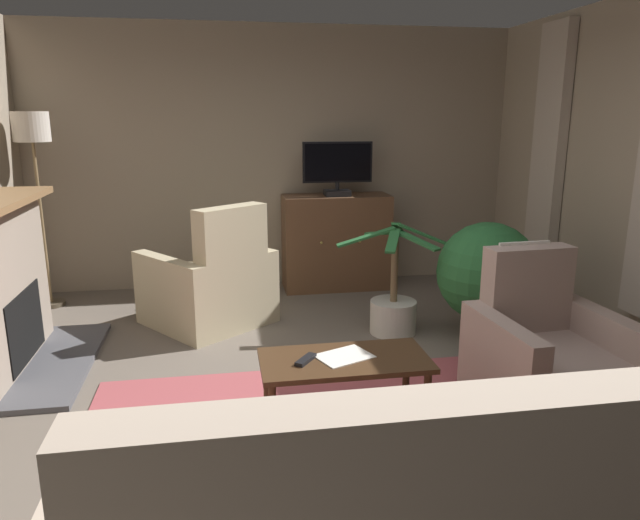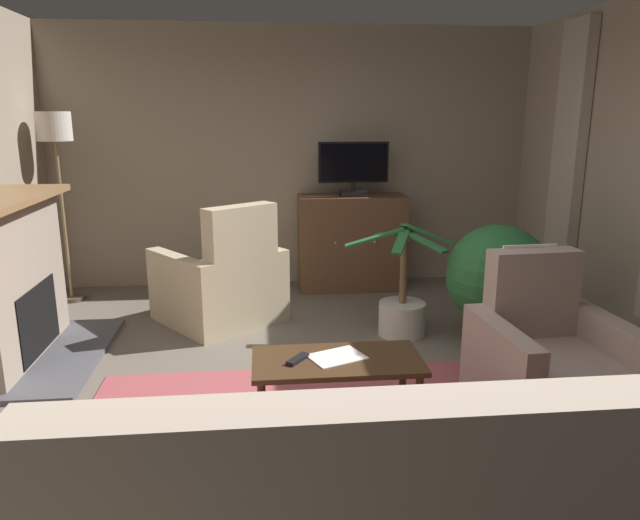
{
  "view_description": "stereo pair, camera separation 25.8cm",
  "coord_description": "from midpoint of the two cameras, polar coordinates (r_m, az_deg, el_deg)",
  "views": [
    {
      "loc": [
        -0.61,
        -3.36,
        1.83
      ],
      "look_at": [
        0.02,
        0.3,
        0.9
      ],
      "focal_mm": 32.84,
      "sensor_mm": 36.0,
      "label": 1
    },
    {
      "loc": [
        -0.35,
        -3.39,
        1.83
      ],
      "look_at": [
        0.02,
        0.3,
        0.9
      ],
      "focal_mm": 32.84,
      "sensor_mm": 36.0,
      "label": 2
    }
  ],
  "objects": [
    {
      "name": "ground_plane",
      "position": [
        3.88,
        2.08,
        -14.43
      ],
      "size": [
        5.69,
        6.46,
        0.04
      ],
      "primitive_type": "cube",
      "color": "#665B51"
    },
    {
      "name": "wall_back",
      "position": [
        6.39,
        -1.48,
        9.87
      ],
      "size": [
        5.69,
        0.1,
        2.73
      ],
      "primitive_type": "cube",
      "color": "gray",
      "rests_on": "ground_plane"
    },
    {
      "name": "curtain_panel_far",
      "position": [
        5.99,
        24.25,
        9.7
      ],
      "size": [
        0.1,
        0.44,
        2.29
      ],
      "primitive_type": "cube",
      "color": "#B2A393"
    },
    {
      "name": "rug_central",
      "position": [
        3.6,
        0.6,
        -16.4
      ],
      "size": [
        2.7,
        1.78,
        0.01
      ],
      "primitive_type": "cube",
      "color": "#9E474C",
      "rests_on": "ground_plane"
    },
    {
      "name": "fireplace",
      "position": [
        4.86,
        -27.15,
        -2.13
      ],
      "size": [
        0.96,
        1.53,
        1.26
      ],
      "color": "#4C4C51",
      "rests_on": "ground_plane"
    },
    {
      "name": "tv_cabinet",
      "position": [
        6.25,
        4.27,
        1.53
      ],
      "size": [
        1.12,
        0.49,
        1.0
      ],
      "color": "#402A1C",
      "rests_on": "ground_plane"
    },
    {
      "name": "television",
      "position": [
        6.07,
        4.5,
        9.0
      ],
      "size": [
        0.72,
        0.2,
        0.55
      ],
      "color": "black",
      "rests_on": "tv_cabinet"
    },
    {
      "name": "coffee_table",
      "position": [
        3.4,
        3.89,
        -10.57
      ],
      "size": [
        0.97,
        0.48,
        0.48
      ],
      "color": "#422B19",
      "rests_on": "ground_plane"
    },
    {
      "name": "tv_remote",
      "position": [
        3.34,
        0.05,
        -9.67
      ],
      "size": [
        0.14,
        0.17,
        0.02
      ],
      "primitive_type": "cube",
      "rotation": [
        0.0,
        0.0,
        0.92
      ],
      "color": "black",
      "rests_on": "coffee_table"
    },
    {
      "name": "folded_newspaper",
      "position": [
        3.39,
        3.87,
        -9.42
      ],
      "size": [
        0.36,
        0.32,
        0.01
      ],
      "primitive_type": "cube",
      "rotation": [
        0.0,
        0.0,
        0.4
      ],
      "color": "silver",
      "rests_on": "coffee_table"
    },
    {
      "name": "armchair_facing_sofa",
      "position": [
        5.3,
        -8.17,
        -2.41
      ],
      "size": [
        1.28,
        1.28,
        1.09
      ],
      "color": "tan",
      "rests_on": "ground_plane"
    },
    {
      "name": "armchair_by_fireplace",
      "position": [
        4.0,
        23.18,
        -9.35
      ],
      "size": [
        0.89,
        0.89,
        1.0
      ],
      "color": "#A3897F",
      "rests_on": "ground_plane"
    },
    {
      "name": "potted_plant_leafy_by_curtain",
      "position": [
        5.03,
        9.5,
        -4.85
      ],
      "size": [
        1.0,
        0.87,
        0.96
      ],
      "color": "beige",
      "rests_on": "ground_plane"
    },
    {
      "name": "potted_plant_tall_palm_by_window",
      "position": [
        4.9,
        18.36,
        -1.68
      ],
      "size": [
        0.82,
        0.82,
        0.99
      ],
      "color": "beige",
      "rests_on": "ground_plane"
    },
    {
      "name": "floor_lamp",
      "position": [
        6.13,
        -23.26,
        10.21
      ],
      "size": [
        0.32,
        0.32,
        1.85
      ],
      "color": "#4C4233",
      "rests_on": "ground_plane"
    }
  ]
}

